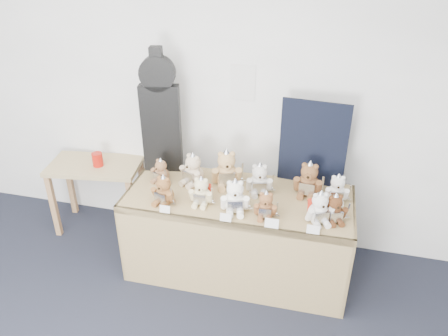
% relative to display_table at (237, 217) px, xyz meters
% --- Properties ---
extents(room_shell, '(6.00, 6.00, 6.00)m').
position_rel_display_table_xyz_m(room_shell, '(-0.10, 0.62, 0.91)').
color(room_shell, white).
rests_on(room_shell, floor).
extents(display_table, '(1.82, 0.78, 0.75)m').
position_rel_display_table_xyz_m(display_table, '(0.00, 0.00, 0.00)').
color(display_table, '#9B814E').
rests_on(display_table, floor).
extents(side_table, '(0.89, 0.58, 0.70)m').
position_rel_display_table_xyz_m(side_table, '(-1.44, 0.36, -0.02)').
color(side_table, '#9B8653').
rests_on(side_table, floor).
extents(guitar_case, '(0.34, 0.16, 1.07)m').
position_rel_display_table_xyz_m(guitar_case, '(-0.74, 0.35, 0.69)').
color(guitar_case, black).
rests_on(guitar_case, display_table).
extents(navy_board, '(0.54, 0.07, 0.72)m').
position_rel_display_table_xyz_m(navy_board, '(0.52, 0.42, 0.52)').
color(navy_board, black).
rests_on(navy_board, display_table).
extents(red_cup, '(0.10, 0.10, 0.13)m').
position_rel_display_table_xyz_m(red_cup, '(-1.39, 0.34, 0.17)').
color(red_cup, '#B5150C').
rests_on(red_cup, side_table).
extents(teddy_front_far_left, '(0.21, 0.19, 0.26)m').
position_rel_display_table_xyz_m(teddy_front_far_left, '(-0.54, -0.16, 0.27)').
color(teddy_front_far_left, brown).
rests_on(teddy_front_far_left, display_table).
extents(teddy_front_left, '(0.21, 0.17, 0.26)m').
position_rel_display_table_xyz_m(teddy_front_left, '(-0.26, -0.10, 0.26)').
color(teddy_front_left, beige).
rests_on(teddy_front_left, display_table).
extents(teddy_front_centre, '(0.25, 0.22, 0.30)m').
position_rel_display_table_xyz_m(teddy_front_centre, '(0.02, -0.14, 0.28)').
color(teddy_front_centre, white).
rests_on(teddy_front_centre, display_table).
extents(teddy_front_right, '(0.19, 0.16, 0.24)m').
position_rel_display_table_xyz_m(teddy_front_right, '(0.25, -0.15, 0.26)').
color(teddy_front_right, brown).
rests_on(teddy_front_right, display_table).
extents(teddy_front_far_right, '(0.23, 0.22, 0.28)m').
position_rel_display_table_xyz_m(teddy_front_far_right, '(0.63, -0.12, 0.27)').
color(teddy_front_far_right, silver).
rests_on(teddy_front_far_right, display_table).
extents(teddy_front_end, '(0.21, 0.19, 0.25)m').
position_rel_display_table_xyz_m(teddy_front_end, '(0.74, -0.08, 0.26)').
color(teddy_front_end, '#52301C').
rests_on(teddy_front_end, display_table).
extents(teddy_back_left, '(0.24, 0.24, 0.30)m').
position_rel_display_table_xyz_m(teddy_back_left, '(-0.41, 0.17, 0.28)').
color(teddy_back_left, beige).
rests_on(teddy_back_left, display_table).
extents(teddy_back_centre_left, '(0.29, 0.26, 0.35)m').
position_rel_display_table_xyz_m(teddy_back_centre_left, '(-0.14, 0.22, 0.30)').
color(teddy_back_centre_left, tan).
rests_on(teddy_back_centre_left, display_table).
extents(teddy_back_centre_right, '(0.24, 0.21, 0.29)m').
position_rel_display_table_xyz_m(teddy_back_centre_right, '(0.15, 0.16, 0.28)').
color(teddy_back_centre_right, silver).
rests_on(teddy_back_centre_right, display_table).
extents(teddy_back_right, '(0.26, 0.21, 0.32)m').
position_rel_display_table_xyz_m(teddy_back_right, '(0.52, 0.23, 0.29)').
color(teddy_back_right, brown).
rests_on(teddy_back_right, display_table).
extents(teddy_back_end, '(0.21, 0.17, 0.25)m').
position_rel_display_table_xyz_m(teddy_back_end, '(0.75, 0.19, 0.26)').
color(teddy_back_end, white).
rests_on(teddy_back_end, display_table).
extents(teddy_back_far_left, '(0.18, 0.18, 0.23)m').
position_rel_display_table_xyz_m(teddy_back_far_left, '(-0.68, 0.13, 0.25)').
color(teddy_back_far_left, brown).
rests_on(teddy_back_far_left, display_table).
extents(entry_card_a, '(0.08, 0.02, 0.06)m').
position_rel_display_table_xyz_m(entry_card_a, '(-0.49, -0.29, 0.19)').
color(entry_card_a, silver).
rests_on(entry_card_a, display_table).
extents(entry_card_b, '(0.09, 0.02, 0.06)m').
position_rel_display_table_xyz_m(entry_card_b, '(-0.02, -0.29, 0.19)').
color(entry_card_b, silver).
rests_on(entry_card_b, display_table).
extents(entry_card_c, '(0.10, 0.02, 0.07)m').
position_rel_display_table_xyz_m(entry_card_c, '(0.32, -0.28, 0.20)').
color(entry_card_c, silver).
rests_on(entry_card_c, display_table).
extents(entry_card_d, '(0.09, 0.02, 0.06)m').
position_rel_display_table_xyz_m(entry_card_d, '(0.61, -0.28, 0.20)').
color(entry_card_d, silver).
rests_on(entry_card_d, display_table).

